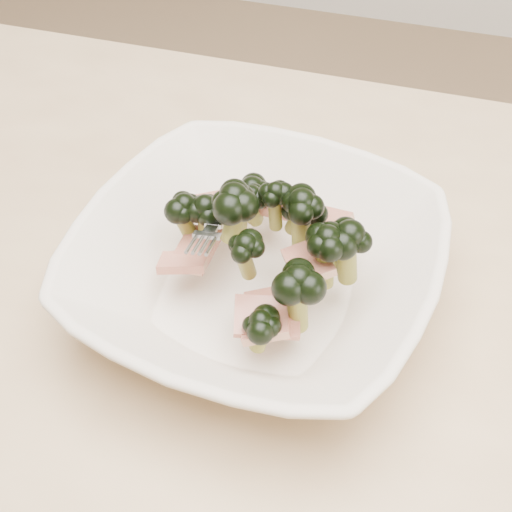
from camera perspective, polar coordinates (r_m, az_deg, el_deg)
name	(u,v)px	position (r m, az deg, el deg)	size (l,w,h in m)	color
dining_table	(293,420)	(0.65, 2.98, -12.98)	(1.20, 0.80, 0.75)	tan
broccoli_dish	(257,265)	(0.57, 0.11, -0.70)	(0.32, 0.32, 0.12)	beige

